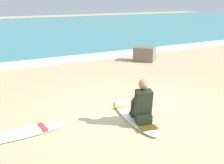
{
  "coord_description": "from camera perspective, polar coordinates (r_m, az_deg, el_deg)",
  "views": [
    {
      "loc": [
        -3.95,
        -5.45,
        2.67
      ],
      "look_at": [
        -0.11,
        1.02,
        0.55
      ],
      "focal_mm": 48.35,
      "sensor_mm": 36.0,
      "label": 1
    }
  ],
  "objects": [
    {
      "name": "ground_plane",
      "position": [
        7.24,
        4.9,
        -5.95
      ],
      "size": [
        80.0,
        80.0,
        0.0
      ],
      "primitive_type": "plane",
      "color": "#CCB584"
    },
    {
      "name": "shoreline_rock",
      "position": [
        13.11,
        6.18,
        5.25
      ],
      "size": [
        1.04,
        1.08,
        0.61
      ],
      "primitive_type": "cube",
      "rotation": [
        0.0,
        0.0,
        0.67
      ],
      "color": "#756656",
      "rests_on": "ground"
    },
    {
      "name": "breaking_foam",
      "position": [
        13.06,
        -12.5,
        3.82
      ],
      "size": [
        80.0,
        0.9,
        0.11
      ],
      "primitive_type": "cube",
      "color": "white",
      "rests_on": "ground"
    },
    {
      "name": "surfboard_main",
      "position": [
        6.97,
        4.29,
        -6.52
      ],
      "size": [
        0.97,
        2.34,
        0.08
      ],
      "color": "#EFE5C6",
      "rests_on": "ground"
    },
    {
      "name": "surfer_seated",
      "position": [
        6.53,
        5.7,
        -4.35
      ],
      "size": [
        0.54,
        0.77,
        0.95
      ],
      "color": "black",
      "rests_on": "surfboard_main"
    },
    {
      "name": "surfboard_spare_near",
      "position": [
        6.37,
        -18.69,
        -9.57
      ],
      "size": [
        2.38,
        0.52,
        0.08
      ],
      "color": "silver",
      "rests_on": "ground"
    }
  ]
}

